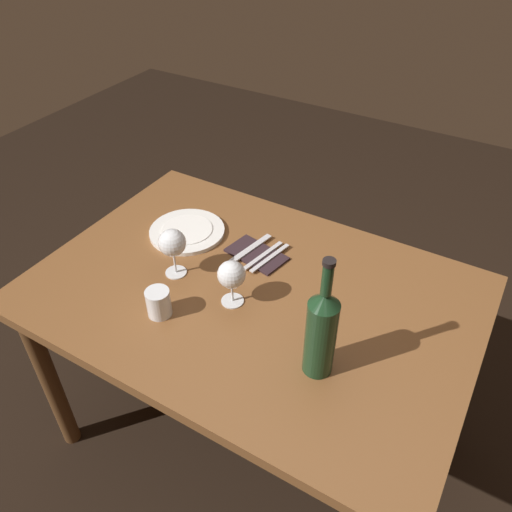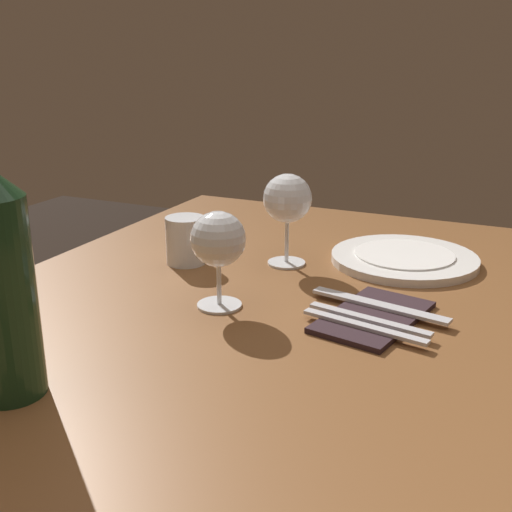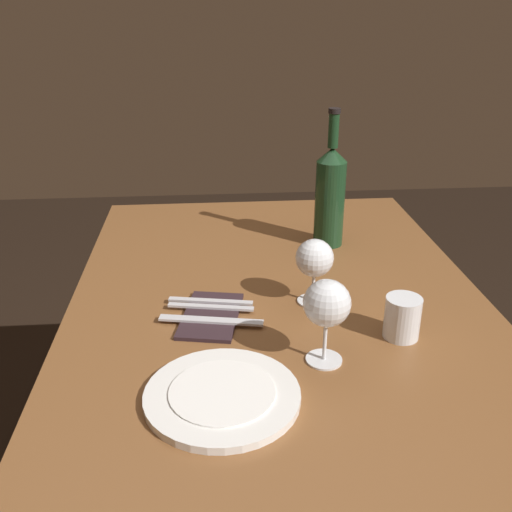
% 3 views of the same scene
% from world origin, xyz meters
% --- Properties ---
extents(dining_table, '(1.30, 0.90, 0.74)m').
position_xyz_m(dining_table, '(0.00, 0.00, 0.65)').
color(dining_table, brown).
rests_on(dining_table, ground).
extents(wine_glass_left, '(0.08, 0.08, 0.16)m').
position_xyz_m(wine_glass_left, '(0.24, 0.05, 0.85)').
color(wine_glass_left, white).
rests_on(wine_glass_left, dining_table).
extents(wine_glass_right, '(0.08, 0.08, 0.14)m').
position_xyz_m(wine_glass_right, '(0.02, 0.07, 0.84)').
color(wine_glass_right, white).
rests_on(wine_glass_right, dining_table).
extents(wine_bottle, '(0.08, 0.08, 0.35)m').
position_xyz_m(wine_bottle, '(-0.29, 0.16, 0.88)').
color(wine_bottle, '#19381E').
rests_on(wine_bottle, dining_table).
extents(water_tumbler, '(0.07, 0.07, 0.08)m').
position_xyz_m(water_tumbler, '(0.17, 0.21, 0.78)').
color(water_tumbler, white).
rests_on(water_tumbler, dining_table).
extents(dinner_plate, '(0.26, 0.26, 0.02)m').
position_xyz_m(dinner_plate, '(0.34, -0.13, 0.75)').
color(dinner_plate, white).
rests_on(dinner_plate, dining_table).
extents(folded_napkin, '(0.21, 0.14, 0.01)m').
position_xyz_m(folded_napkin, '(0.07, -0.15, 0.74)').
color(folded_napkin, '#2D1E23').
rests_on(folded_napkin, dining_table).
extents(fork_inner, '(0.05, 0.18, 0.00)m').
position_xyz_m(fork_inner, '(0.05, -0.15, 0.75)').
color(fork_inner, silver).
rests_on(fork_inner, folded_napkin).
extents(fork_outer, '(0.05, 0.18, 0.00)m').
position_xyz_m(fork_outer, '(0.02, -0.15, 0.75)').
color(fork_outer, silver).
rests_on(fork_outer, folded_napkin).
extents(table_knife, '(0.06, 0.21, 0.00)m').
position_xyz_m(table_knife, '(0.10, -0.15, 0.75)').
color(table_knife, silver).
rests_on(table_knife, folded_napkin).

